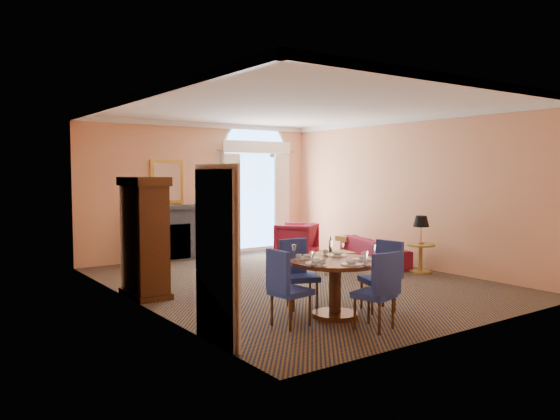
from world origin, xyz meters
TOP-DOWN VIEW (x-y plane):
  - ground at (0.00, 0.00)m, footprint 7.50×7.50m
  - room_envelope at (-0.03, 0.67)m, footprint 6.04×7.52m
  - armoire at (-2.72, 0.46)m, footprint 0.56×0.99m
  - dining_table at (-1.03, -2.29)m, footprint 1.27×1.27m
  - dining_chair_north at (-1.11, -1.53)m, footprint 0.59×0.59m
  - dining_chair_south at (-1.01, -3.14)m, footprint 0.56×0.56m
  - dining_chair_east at (-0.19, -2.40)m, footprint 0.57×0.57m
  - dining_chair_west at (-1.89, -2.29)m, footprint 0.51×0.51m
  - sofa at (2.55, 0.53)m, footprint 1.41×2.16m
  - armchair at (1.79, 2.36)m, footprint 1.23×1.23m
  - coffee_table at (1.20, 0.31)m, footprint 0.85×0.55m
  - side_table at (2.60, -0.73)m, footprint 0.58×0.58m

SIDE VIEW (x-z plane):
  - ground at x=0.00m, z-range 0.00..0.00m
  - sofa at x=2.55m, z-range 0.00..0.59m
  - coffee_table at x=1.20m, z-range 0.02..0.75m
  - armchair at x=1.79m, z-range 0.00..0.81m
  - dining_chair_north at x=-1.11m, z-range 0.07..1.09m
  - dining_chair_south at x=-1.01m, z-range 0.07..1.09m
  - dining_chair_east at x=-0.19m, z-range 0.07..1.09m
  - dining_chair_west at x=-1.89m, z-range 0.07..1.09m
  - dining_table at x=-1.03m, z-range 0.10..1.10m
  - side_table at x=2.60m, z-range 0.14..1.27m
  - armoire at x=-2.72m, z-range -0.03..1.91m
  - room_envelope at x=-0.03m, z-range 0.78..4.23m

